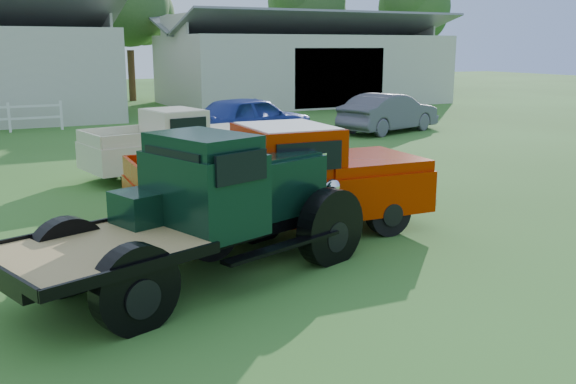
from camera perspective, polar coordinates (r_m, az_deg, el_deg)
name	(u,v)px	position (r m, az deg, el deg)	size (l,w,h in m)	color
ground	(311,276)	(9.86, 2.08, -7.48)	(120.00, 120.00, 0.00)	#345F20
shed_right	(302,60)	(39.66, 1.28, 11.69)	(16.80, 9.20, 5.20)	#A2A093
tree_c	(129,28)	(42.19, -13.94, 13.98)	(5.40, 5.40, 9.00)	#28501D
tree_d	(307,23)	(47.74, 1.66, 14.77)	(6.00, 6.00, 10.00)	#28501D
tree_e	(413,27)	(50.37, 11.08, 14.17)	(5.70, 5.70, 9.50)	#28501D
vintage_flatbed	(199,208)	(9.51, -7.95, -1.46)	(5.52, 2.19, 2.19)	black
red_pickup	(281,180)	(11.74, -0.59, 1.07)	(5.62, 2.16, 2.05)	#9F1D00
white_pickup	(172,143)	(17.47, -10.31, 4.27)	(4.76, 1.84, 1.75)	beige
misc_car_blue	(250,119)	(23.18, -3.37, 6.50)	(2.02, 5.02, 1.71)	navy
misc_car_grey	(389,113)	(26.40, 8.97, 6.97)	(1.64, 4.71, 1.55)	#4E4C57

